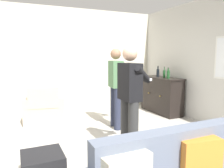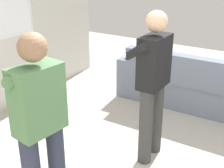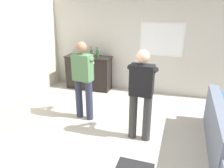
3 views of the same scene
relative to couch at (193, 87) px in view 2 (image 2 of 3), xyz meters
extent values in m
cube|color=silver|center=(-1.37, 2.37, 1.16)|extent=(1.14, 0.02, 0.87)
cube|color=white|center=(-1.37, 2.36, 1.16)|extent=(1.06, 0.03, 0.79)
cube|color=slate|center=(0.05, 0.00, -0.13)|extent=(0.55, 2.04, 0.42)
cube|color=slate|center=(-0.16, 0.00, 0.30)|extent=(0.18, 2.04, 0.44)
cube|color=slate|center=(0.05, 1.10, -0.02)|extent=(0.55, 0.18, 0.64)
cube|color=#386BB7|center=(-0.03, 0.77, 0.26)|extent=(0.21, 0.42, 0.36)
cube|color=orange|center=(-0.03, 0.00, 0.26)|extent=(0.20, 0.42, 0.36)
cylinder|color=#282D42|center=(-2.59, 0.39, 0.10)|extent=(0.15, 0.15, 0.88)
cube|color=#4C754C|center=(-2.72, 0.41, 0.81)|extent=(0.43, 0.27, 0.55)
sphere|color=#8C664C|center=(-2.72, 0.41, 1.23)|extent=(0.22, 0.22, 0.22)
cylinder|color=#4C754C|center=(-2.81, 0.59, 0.92)|extent=(0.37, 0.38, 0.29)
cylinder|color=#4C754C|center=(-2.59, 0.55, 0.92)|extent=(0.28, 0.43, 0.29)
cube|color=white|center=(-2.68, 0.73, 0.84)|extent=(0.15, 0.06, 0.04)
cylinder|color=#383838|center=(-1.56, 0.03, 0.10)|extent=(0.15, 0.15, 0.88)
cylinder|color=#383838|center=(-1.30, 0.02, 0.10)|extent=(0.15, 0.15, 0.88)
cube|color=black|center=(-1.43, 0.03, 0.81)|extent=(0.41, 0.23, 0.55)
sphere|color=#D8AD8C|center=(-1.43, 0.03, 1.23)|extent=(0.22, 0.22, 0.22)
cylinder|color=black|center=(-1.54, 0.19, 0.92)|extent=(0.34, 0.40, 0.29)
cylinder|color=black|center=(-1.31, 0.18, 0.92)|extent=(0.32, 0.41, 0.29)
cube|color=white|center=(-1.42, 0.35, 0.84)|extent=(0.15, 0.04, 0.04)
camera|label=1|loc=(1.38, -1.54, 1.20)|focal=35.00mm
camera|label=2|loc=(-4.26, -1.19, 1.85)|focal=50.00mm
camera|label=3|loc=(-0.82, -3.46, 2.07)|focal=35.00mm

